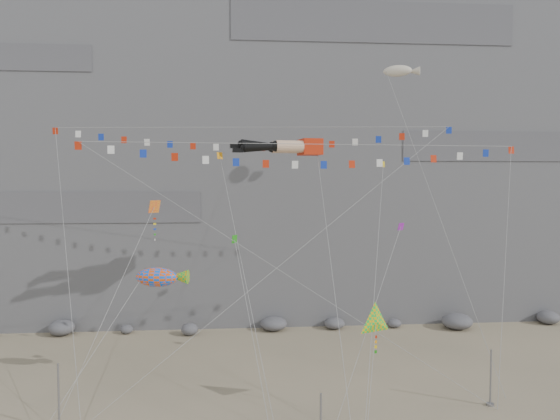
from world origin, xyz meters
The scene contains 16 objects.
ground centered at (0.00, 0.00, 0.00)m, with size 120.00×120.00×0.00m, color #9D8C6C.
cliff centered at (0.00, 32.00, 25.00)m, with size 80.00×28.00×50.00m, color slate.
talus_boulders centered at (0.00, 17.00, 0.60)m, with size 60.00×3.00×1.20m, color slate, non-canonical shape.
anchor_pole_left centered at (-14.02, -3.10, 1.98)m, with size 0.12×0.12×3.96m, color gray.
anchor_pole_right centered at (12.69, -1.87, 1.84)m, with size 0.12×0.12×3.68m, color gray.
legs_kite centered at (0.28, 7.29, 17.16)m, with size 7.22×17.96×23.93m.
flag_banner_upper centered at (-2.41, 9.80, 18.90)m, with size 32.14×14.74×25.11m.
flag_banner_lower centered at (1.61, 3.56, 17.14)m, with size 31.40×7.64×21.37m.
harlequin_kite centered at (-9.51, 4.65, 12.64)m, with size 5.92×8.71×15.53m.
fish_windsock centered at (-9.13, 2.70, 7.90)m, with size 7.87×7.79×11.84m.
delta_kite centered at (4.75, -3.20, 5.99)m, with size 2.81×4.55×7.82m.
blimp_windsock centered at (10.02, 10.31, 23.70)m, with size 6.14×12.62×26.64m.
small_kite_a centered at (-4.80, 7.37, 16.17)m, with size 4.14×14.76×21.92m.
small_kite_b centered at (8.30, 3.60, 11.04)m, with size 7.09×8.85×15.22m.
small_kite_c centered at (-3.74, 1.33, 10.49)m, with size 2.73×9.11×13.68m.
small_kite_d centered at (7.88, 6.87, 15.38)m, with size 5.03×13.15×20.65m.
Camera 1 is at (-3.82, -35.14, 14.60)m, focal length 35.00 mm.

